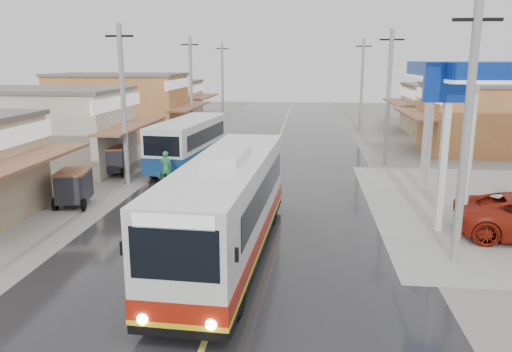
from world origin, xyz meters
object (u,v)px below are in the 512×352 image
(coach_bus, at_px, (228,206))
(tricycle_near, at_px, (74,186))
(tricycle_far, at_px, (113,159))
(cyclist, at_px, (167,178))
(second_bus, at_px, (189,142))

(coach_bus, relative_size, tricycle_near, 5.32)
(tricycle_far, bearing_deg, cyclist, -52.96)
(coach_bus, height_order, tricycle_near, coach_bus)
(coach_bus, height_order, tricycle_far, coach_bus)
(coach_bus, distance_m, tricycle_far, 13.84)
(coach_bus, bearing_deg, tricycle_near, 149.89)
(second_bus, height_order, tricycle_near, second_bus)
(second_bus, distance_m, cyclist, 5.49)
(coach_bus, height_order, cyclist, coach_bus)
(second_bus, bearing_deg, coach_bus, -65.67)
(second_bus, xyz_separation_m, cyclist, (0.17, -5.42, -0.86))
(second_bus, xyz_separation_m, tricycle_near, (-3.20, -8.35, -0.61))
(coach_bus, distance_m, cyclist, 9.04)
(cyclist, height_order, tricycle_far, cyclist)
(second_bus, bearing_deg, cyclist, -82.27)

